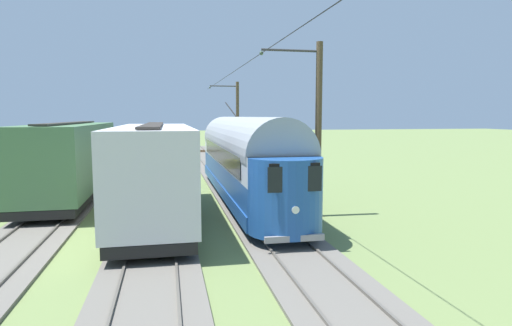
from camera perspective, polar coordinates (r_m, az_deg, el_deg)
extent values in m
plane|color=olive|center=(22.00, -12.96, -5.29)|extent=(220.00, 220.00, 0.00)
cube|color=#666059|center=(22.31, -1.60, -4.84)|extent=(2.80, 80.00, 0.10)
cube|color=#59544C|center=(22.18, -3.44, -4.68)|extent=(0.07, 80.00, 0.08)
cube|color=#59544C|center=(22.43, 0.21, -4.55)|extent=(0.07, 80.00, 0.08)
cube|color=#47331E|center=(53.86, -7.60, 1.68)|extent=(2.50, 0.24, 0.08)
cube|color=#47331E|center=(53.21, -7.55, 1.62)|extent=(2.50, 0.24, 0.08)
cube|color=#47331E|center=(52.57, -7.50, 1.57)|extent=(2.50, 0.24, 0.08)
cube|color=#47331E|center=(51.92, -7.45, 1.51)|extent=(2.50, 0.24, 0.08)
cube|color=#47331E|center=(51.28, -7.39, 1.45)|extent=(2.50, 0.24, 0.08)
cube|color=#666059|center=(21.99, -12.97, -5.17)|extent=(2.80, 80.00, 0.10)
cube|color=#59544C|center=(22.00, -14.85, -4.97)|extent=(0.07, 80.00, 0.08)
cube|color=#59544C|center=(21.96, -11.09, -4.90)|extent=(0.07, 80.00, 0.08)
cube|color=#47331E|center=(53.73, -12.27, 1.58)|extent=(2.50, 0.24, 0.08)
cube|color=#47331E|center=(53.08, -12.28, 1.52)|extent=(2.50, 0.24, 0.08)
cube|color=#47331E|center=(52.43, -12.28, 1.47)|extent=(2.50, 0.24, 0.08)
cube|color=#47331E|center=(51.78, -12.29, 1.41)|extent=(2.50, 0.24, 0.08)
cube|color=#47331E|center=(51.13, -12.30, 1.35)|extent=(2.50, 0.24, 0.08)
cube|color=#666059|center=(22.52, -24.23, -5.29)|extent=(2.80, 80.00, 0.10)
cube|color=#59544C|center=(22.67, -26.01, -5.07)|extent=(0.07, 80.00, 0.08)
cube|color=#59544C|center=(22.36, -22.44, -5.06)|extent=(0.07, 80.00, 0.08)
cube|color=#47331E|center=(53.95, -16.93, 1.47)|extent=(2.50, 0.24, 0.08)
cube|color=#47331E|center=(53.30, -16.99, 1.41)|extent=(2.50, 0.24, 0.08)
cube|color=#47331E|center=(52.66, -17.06, 1.35)|extent=(2.50, 0.24, 0.08)
cube|color=#47331E|center=(52.01, -17.12, 1.29)|extent=(2.50, 0.24, 0.08)
cube|color=#47331E|center=(51.37, -17.19, 1.23)|extent=(2.50, 0.24, 0.08)
cube|color=#1E4C93|center=(22.24, -1.63, -3.16)|extent=(2.65, 15.83, 0.55)
cube|color=#1E4C93|center=(22.13, -1.64, -1.25)|extent=(2.55, 15.83, 0.95)
cube|color=silver|center=(22.03, -1.65, 1.33)|extent=(2.55, 15.83, 1.05)
cylinder|color=#999EA3|center=(21.99, -1.65, 2.70)|extent=(2.65, 15.51, 2.65)
cylinder|color=#1E4C93|center=(14.51, 3.83, -4.23)|extent=(2.55, 2.55, 2.55)
cylinder|color=#1E4C93|center=(29.84, -4.29, 1.16)|extent=(2.55, 2.55, 2.55)
cube|color=black|center=(13.28, 5.17, -0.79)|extent=(1.63, 0.08, 0.36)
cube|color=black|center=(13.28, 5.20, -2.15)|extent=(1.73, 0.06, 0.80)
cube|color=black|center=(21.84, -4.99, 1.27)|extent=(0.04, 13.30, 0.80)
cube|color=black|center=(22.29, 1.63, 1.39)|extent=(0.04, 13.30, 0.80)
cylinder|color=silver|center=(13.37, 5.27, -6.24)|extent=(0.24, 0.06, 0.24)
cube|color=gray|center=(13.66, 5.16, -9.97)|extent=(1.94, 0.12, 0.20)
cylinder|color=black|center=(26.46, -3.41, 7.17)|extent=(0.07, 4.41, 1.00)
cylinder|color=black|center=(17.25, -1.02, -6.41)|extent=(0.10, 0.76, 0.76)
cylinder|color=black|center=(17.57, 3.61, -6.19)|extent=(0.10, 0.76, 0.76)
cylinder|color=black|center=(27.12, -5.00, -1.79)|extent=(0.10, 0.76, 0.76)
cylinder|color=black|center=(27.32, -2.01, -1.71)|extent=(0.10, 0.76, 0.76)
cube|color=#477047|center=(24.23, -23.41, 0.97)|extent=(2.90, 12.37, 3.20)
cube|color=#332D28|center=(24.15, -23.58, 4.90)|extent=(0.70, 11.13, 0.08)
cube|color=black|center=(24.45, -23.23, -3.23)|extent=(2.70, 12.37, 0.36)
cube|color=black|center=(24.00, -19.92, 0.45)|extent=(0.06, 2.20, 2.56)
cylinder|color=black|center=(28.53, -20.11, -1.67)|extent=(0.10, 0.84, 0.84)
cylinder|color=black|center=(28.78, -22.93, -1.72)|extent=(0.10, 0.84, 0.84)
cylinder|color=black|center=(20.12, -23.67, -5.00)|extent=(0.10, 0.84, 0.84)
cylinder|color=black|center=(20.47, -27.61, -5.00)|extent=(0.10, 0.84, 0.84)
cube|color=silver|center=(18.08, -13.37, -0.31)|extent=(2.90, 11.72, 3.20)
cube|color=#332D28|center=(17.97, -13.51, 4.96)|extent=(0.70, 10.55, 0.08)
cube|color=black|center=(18.37, -13.23, -5.89)|extent=(2.70, 11.72, 0.36)
cube|color=black|center=(18.13, -8.67, -1.01)|extent=(0.06, 2.20, 2.56)
cylinder|color=black|center=(22.38, -11.13, -3.49)|extent=(0.10, 0.84, 0.84)
cylinder|color=black|center=(22.41, -14.81, -3.57)|extent=(0.10, 0.84, 0.84)
cylinder|color=black|center=(14.35, -10.75, -8.96)|extent=(0.10, 0.84, 0.84)
cylinder|color=black|center=(14.41, -16.54, -9.06)|extent=(0.10, 0.84, 0.84)
cylinder|color=#4C3D28|center=(39.35, -2.47, 5.34)|extent=(0.28, 0.28, 7.44)
cylinder|color=#2D2D2D|center=(39.25, -4.32, 10.17)|extent=(2.50, 0.10, 0.10)
sphere|color=#334733|center=(39.10, -6.16, 9.95)|extent=(0.16, 0.16, 0.16)
cylinder|color=#4C3D28|center=(18.54, 8.29, 4.27)|extent=(0.28, 0.28, 7.44)
cylinder|color=#2D2D2D|center=(18.34, 4.66, 14.70)|extent=(2.50, 0.10, 0.10)
sphere|color=#334733|center=(18.01, 0.72, 14.39)|extent=(0.16, 0.16, 0.16)
cylinder|color=black|center=(39.25, -4.32, 10.17)|extent=(2.50, 0.02, 0.02)
cylinder|color=black|center=(34.76, -2.75, -0.02)|extent=(0.08, 0.08, 1.10)
cylinder|color=red|center=(34.69, -2.76, 1.08)|extent=(0.30, 0.30, 0.03)
cylinder|color=#262626|center=(34.76, -3.05, -0.36)|extent=(0.33, 0.04, 0.54)
cube|color=#B2A519|center=(34.67, -12.55, -0.43)|extent=(1.80, 0.60, 0.80)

